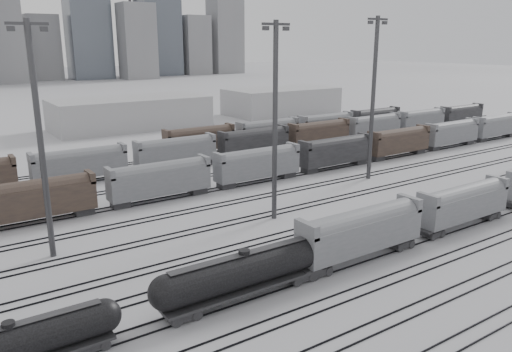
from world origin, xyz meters
TOP-DOWN VIEW (x-y plane):
  - ground at (0.00, 0.00)m, footprint 900.00×900.00m
  - tracks at (0.00, 17.50)m, footprint 220.00×71.50m
  - tank_car_a at (-33.33, 1.00)m, footprint 15.38×2.56m
  - tank_car_b at (-14.42, 1.00)m, footprint 17.92×2.99m
  - hopper_car_a at (-0.03, 1.00)m, footprint 15.40×3.06m
  - hopper_car_b at (17.53, 1.00)m, footprint 14.56×2.89m
  - light_mast_b at (-26.56, 20.08)m, footprint 3.90×0.62m
  - light_mast_c at (0.11, 16.51)m, footprint 3.96×0.63m
  - light_mast_d at (24.79, 23.52)m, footprint 4.19×0.67m
  - bg_string_near at (8.00, 32.00)m, footprint 151.00×3.00m
  - bg_string_mid at (18.00, 48.00)m, footprint 151.00×3.00m
  - bg_string_far at (35.50, 56.00)m, footprint 66.00×3.00m
  - warehouse_mid at (10.00, 95.00)m, footprint 40.00×18.00m
  - warehouse_right at (60.00, 95.00)m, footprint 35.00×18.00m
  - skyline at (10.84, 280.00)m, footprint 316.00×22.40m

SIDE VIEW (x-z plane):
  - ground at x=0.00m, z-range 0.00..0.00m
  - tracks at x=0.00m, z-range 0.00..0.16m
  - tank_car_a at x=-33.33m, z-range 0.30..4.10m
  - tank_car_b at x=-14.42m, z-range 0.35..4.78m
  - bg_string_far at x=35.50m, z-range 0.00..5.60m
  - bg_string_near at x=8.00m, z-range 0.00..5.60m
  - bg_string_mid at x=18.00m, z-range 0.00..5.60m
  - hopper_car_b at x=17.53m, z-range 0.61..5.82m
  - hopper_car_a at x=-0.03m, z-range 0.65..6.16m
  - warehouse_mid at x=10.00m, z-range 0.00..8.00m
  - warehouse_right at x=60.00m, z-range 0.00..8.00m
  - light_mast_b at x=-26.56m, z-range 0.74..25.12m
  - light_mast_c at x=0.11m, z-range 0.75..25.49m
  - light_mast_d at x=24.79m, z-range 0.80..26.95m
  - skyline at x=10.84m, z-range -12.77..82.23m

